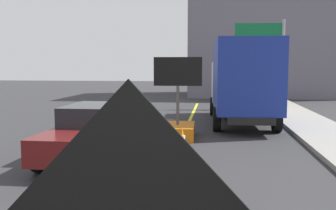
# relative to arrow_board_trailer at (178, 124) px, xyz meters

# --- Properties ---
(lane_center_stripe) EXTENTS (0.14, 36.00, 0.01)m
(lane_center_stripe) POSITION_rel_arrow_board_trailer_xyz_m (0.14, -6.18, -0.48)
(lane_center_stripe) COLOR yellow
(lane_center_stripe) RESTS_ON ground
(arrow_board_trailer) EXTENTS (1.60, 1.83, 2.70)m
(arrow_board_trailer) POSITION_rel_arrow_board_trailer_xyz_m (0.00, 0.00, 0.00)
(arrow_board_trailer) COLOR orange
(arrow_board_trailer) RESTS_ON ground
(box_truck) EXTENTS (2.64, 7.13, 3.38)m
(box_truck) POSITION_rel_arrow_board_trailer_xyz_m (2.33, 3.39, 1.35)
(box_truck) COLOR black
(box_truck) RESTS_ON ground
(pickup_car) EXTENTS (1.95, 4.48, 1.38)m
(pickup_car) POSITION_rel_arrow_board_trailer_xyz_m (-1.84, -2.97, 0.21)
(pickup_car) COLOR #591414
(pickup_car) RESTS_ON ground
(highway_guide_sign) EXTENTS (2.78, 0.32, 5.00)m
(highway_guide_sign) POSITION_rel_arrow_board_trailer_xyz_m (4.23, 9.46, 2.94)
(highway_guide_sign) COLOR gray
(highway_guide_sign) RESTS_ON ground
(far_building_block) EXTENTS (12.16, 7.56, 10.79)m
(far_building_block) POSITION_rel_arrow_board_trailer_xyz_m (5.30, 19.35, 4.91)
(far_building_block) COLOR slate
(far_building_block) RESTS_ON ground
(traffic_cone_mid_lane) EXTENTS (0.36, 0.36, 0.66)m
(traffic_cone_mid_lane) POSITION_rel_arrow_board_trailer_xyz_m (0.42, -6.63, -0.16)
(traffic_cone_mid_lane) COLOR black
(traffic_cone_mid_lane) RESTS_ON ground
(traffic_cone_far_lane) EXTENTS (0.36, 0.36, 0.71)m
(traffic_cone_far_lane) POSITION_rel_arrow_board_trailer_xyz_m (0.52, -4.26, -0.13)
(traffic_cone_far_lane) COLOR black
(traffic_cone_far_lane) RESTS_ON ground
(traffic_cone_curbside) EXTENTS (0.36, 0.36, 0.74)m
(traffic_cone_curbside) POSITION_rel_arrow_board_trailer_xyz_m (0.31, -2.04, -0.12)
(traffic_cone_curbside) COLOR black
(traffic_cone_curbside) RESTS_ON ground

